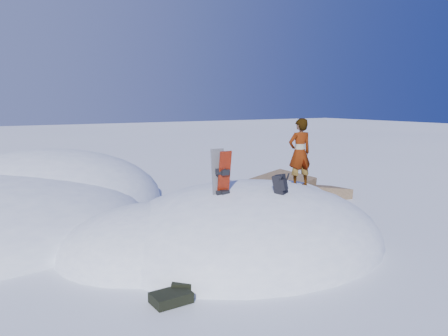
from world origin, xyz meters
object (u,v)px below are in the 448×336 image
snowboard_dark (219,185)px  person (300,153)px  snowboard_red (224,185)px  backpack (281,184)px

snowboard_dark → person: person is taller
person → snowboard_red: bearing=18.6°
snowboard_red → person: 2.69m
snowboard_red → backpack: size_ratio=3.07×
snowboard_red → snowboard_dark: 0.10m
snowboard_red → person: (2.59, 0.49, 0.52)m
snowboard_dark → person: size_ratio=0.92×
snowboard_dark → backpack: size_ratio=3.21×
snowboard_red → backpack: 1.29m
snowboard_red → backpack: snowboard_red is taller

